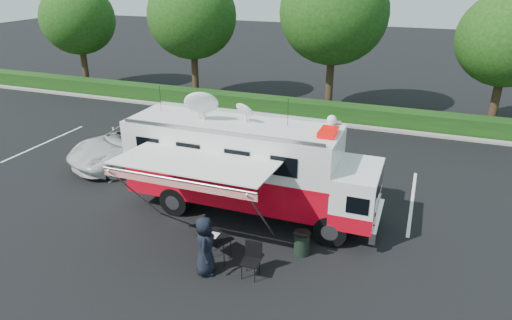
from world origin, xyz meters
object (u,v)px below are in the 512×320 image
(white_suv, at_px, (138,160))
(trash_bin, at_px, (302,243))
(folding_table, at_px, (215,238))
(command_truck, at_px, (249,166))

(white_suv, relative_size, trash_bin, 7.92)
(folding_table, distance_m, trash_bin, 2.71)
(command_truck, distance_m, folding_table, 3.28)
(white_suv, xyz_separation_m, trash_bin, (9.19, -4.66, 0.39))
(white_suv, bearing_deg, folding_table, -16.11)
(white_suv, height_order, folding_table, white_suv)
(white_suv, bearing_deg, trash_bin, -2.15)
(command_truck, xyz_separation_m, trash_bin, (2.50, -1.89, -1.46))
(white_suv, xyz_separation_m, folding_table, (6.80, -5.87, 0.78))
(white_suv, bearing_deg, command_truck, 2.25)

